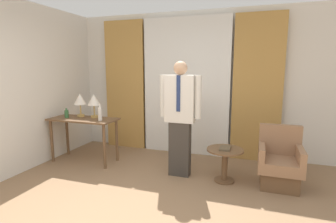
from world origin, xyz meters
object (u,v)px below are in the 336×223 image
table_lamp_right (94,101)px  book (225,148)px  bottle_near_edge (100,114)px  person (180,115)px  desk (84,125)px  bottle_by_lamp (67,114)px  table_lamp_left (80,100)px  side_table (225,159)px  armchair (279,164)px

table_lamp_right → book: table_lamp_right is taller
bottle_near_edge → book: size_ratio=1.21×
person → desk: bearing=178.5°
bottle_near_edge → bottle_by_lamp: bearing=177.2°
desk → table_lamp_left: bearing=137.8°
table_lamp_right → bottle_by_lamp: size_ratio=2.50×
bottle_by_lamp → book: (2.79, -0.04, -0.34)m
desk → table_lamp_right: size_ratio=2.84×
book → side_table: bearing=90.4°
desk → bottle_by_lamp: (-0.32, -0.04, 0.20)m
desk → side_table: desk is taller
person → armchair: (1.44, 0.08, -0.64)m
bottle_by_lamp → person: 2.10m
bottle_near_edge → side_table: (2.08, 0.01, -0.56)m
book → desk: bearing=178.3°
bottle_by_lamp → book: bearing=-0.7°
desk → bottle_by_lamp: size_ratio=7.09×
table_lamp_right → book: (2.32, -0.21, -0.57)m
desk → side_table: bearing=-1.4°
table_lamp_left → bottle_by_lamp: size_ratio=2.50×
table_lamp_right → bottle_by_lamp: table_lamp_right is taller
book → table_lamp_right: bearing=174.9°
bottle_by_lamp → person: (2.10, -0.01, 0.11)m
table_lamp_left → side_table: table_lamp_left is taller
bottle_near_edge → bottle_by_lamp: (-0.71, 0.03, -0.04)m
armchair → desk: bearing=-179.4°
table_lamp_left → table_lamp_right: size_ratio=1.00×
table_lamp_left → book: 2.68m
table_lamp_left → bottle_near_edge: (0.54, -0.20, -0.19)m
armchair → book: 0.78m
armchair → table_lamp_right: bearing=178.2°
side_table → armchair: bearing=7.1°
book → person: bearing=177.7°
table_lamp_right → armchair: size_ratio=0.50×
bottle_by_lamp → person: person is taller
person → side_table: size_ratio=3.29×
bottle_near_edge → book: bearing=-0.0°
person → side_table: bearing=-1.1°
table_lamp_left → bottle_by_lamp: 0.33m
side_table → book: book is taller
bottle_by_lamp → book: bottle_by_lamp is taller
table_lamp_left → book: (2.61, -0.21, -0.57)m
bottle_near_edge → bottle_by_lamp: bottle_near_edge is taller
side_table → book: size_ratio=2.34×
table_lamp_left → side_table: size_ratio=0.79×
table_lamp_right → side_table: size_ratio=0.79×
table_lamp_left → person: (1.93, -0.18, -0.12)m
bottle_by_lamp → side_table: (2.79, -0.02, -0.51)m
table_lamp_right → bottle_by_lamp: 0.54m
desk → book: (2.47, -0.07, -0.15)m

